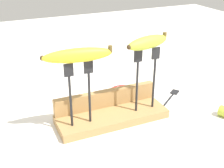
% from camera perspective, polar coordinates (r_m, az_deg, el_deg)
% --- Properties ---
extents(ground_plane, '(3.00, 3.00, 0.00)m').
position_cam_1_polar(ground_plane, '(0.94, 0.00, -6.94)').
color(ground_plane, silver).
extents(wooden_board, '(0.35, 0.12, 0.03)m').
position_cam_1_polar(wooden_board, '(0.93, 0.00, -6.27)').
color(wooden_board, '#A87F4C').
rests_on(wooden_board, ground).
extents(board_backstop, '(0.34, 0.02, 0.06)m').
position_cam_1_polar(board_backstop, '(0.95, -1.21, -2.76)').
color(board_backstop, '#A87F4C').
rests_on(board_backstop, wooden_board).
extents(fork_stand_left, '(0.08, 0.01, 0.19)m').
position_cam_1_polar(fork_stand_left, '(0.83, -6.24, -0.83)').
color(fork_stand_left, black).
rests_on(fork_stand_left, wooden_board).
extents(fork_stand_right, '(0.09, 0.01, 0.20)m').
position_cam_1_polar(fork_stand_right, '(0.90, 6.56, 1.85)').
color(fork_stand_right, black).
rests_on(fork_stand_right, wooden_board).
extents(banana_raised_left, '(0.19, 0.06, 0.04)m').
position_cam_1_polar(banana_raised_left, '(0.79, -6.57, 5.51)').
color(banana_raised_left, yellow).
rests_on(banana_raised_left, fork_stand_left).
extents(banana_raised_right, '(0.16, 0.08, 0.04)m').
position_cam_1_polar(banana_raised_right, '(0.87, 6.88, 7.95)').
color(banana_raised_right, '#B2C138').
rests_on(banana_raised_right, fork_stand_right).
extents(fork_fallen_near, '(0.16, 0.12, 0.01)m').
position_cam_1_polar(fork_fallen_near, '(1.09, 11.18, -2.42)').
color(fork_fallen_near, black).
rests_on(fork_fallen_near, ground).
extents(wire_coil, '(0.11, 0.11, 0.01)m').
position_cam_1_polar(wire_coil, '(1.11, 2.18, -1.35)').
color(wire_coil, red).
rests_on(wire_coil, ground).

